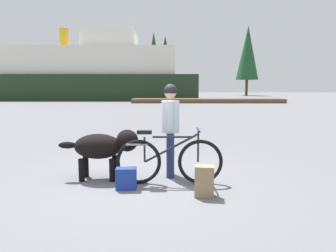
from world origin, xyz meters
The scene contains 13 objects.
ground_plane centered at (0.00, 0.00, 0.00)m, with size 160.00×160.00×0.00m, color slate.
bicycle centered at (0.39, -0.04, 0.40)m, with size 1.78×0.44×0.93m.
person_cyclist centered at (0.42, 0.42, 1.00)m, with size 0.32×0.53×1.66m.
dog centered at (-0.74, 0.24, 0.59)m, with size 1.39×0.51×0.88m.
backpack centered at (0.91, -0.64, 0.23)m, with size 0.28×0.20×0.46m, color #8C7251.
handbag_pannier centered at (-0.29, -0.31, 0.17)m, with size 0.32×0.18×0.34m, color navy.
dock_pier centered at (4.30, 25.83, 0.20)m, with size 14.92×2.55×0.40m, color brown.
ferry_boat centered at (-9.07, 33.60, 2.99)m, with size 25.87×8.98×8.55m.
sailboat_moored centered at (-4.04, 33.62, 0.54)m, with size 6.10×1.71×9.47m.
pine_tree_far_left centered at (-13.33, 46.43, 6.44)m, with size 3.09×3.09×9.67m.
pine_tree_center centered at (-0.08, 46.39, 5.93)m, with size 3.11×3.11×9.70m.
pine_tree_far_right centered at (14.18, 49.65, 7.34)m, with size 3.88×3.88×11.95m.
pine_tree_mid_back centered at (-2.23, 52.79, 6.74)m, with size 3.23×3.23×11.45m.
Camera 1 is at (0.37, -5.07, 1.63)m, focal length 33.10 mm.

